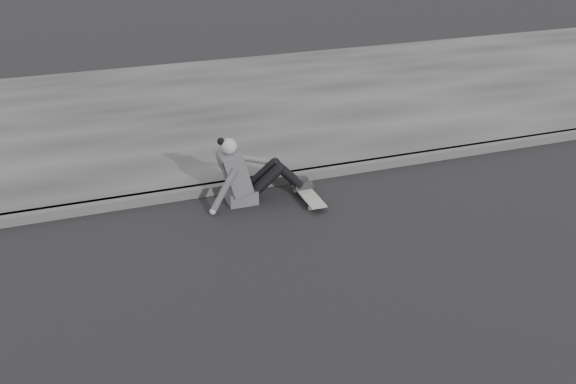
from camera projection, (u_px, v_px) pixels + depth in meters
name	position (u px, v px, depth m)	size (l,w,h in m)	color
ground	(510.00, 257.00, 6.87)	(80.00, 80.00, 0.00)	black
curb	(395.00, 161.00, 9.02)	(24.00, 0.16, 0.12)	#444444
sidewalk	(315.00, 98.00, 11.56)	(24.00, 6.00, 0.12)	#393939
skateboard	(308.00, 195.00, 8.04)	(0.20, 0.78, 0.09)	#AAAAA5
seated_woman	(246.00, 175.00, 7.90)	(1.38, 0.46, 0.88)	#48484A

